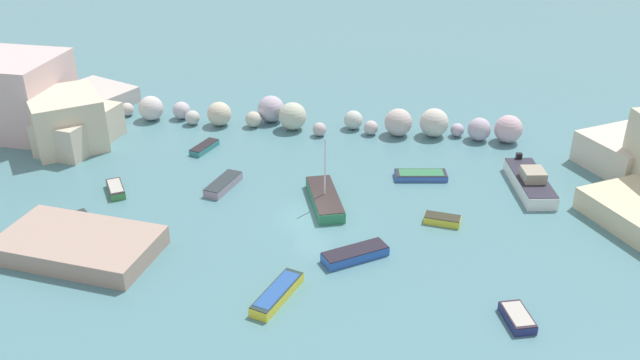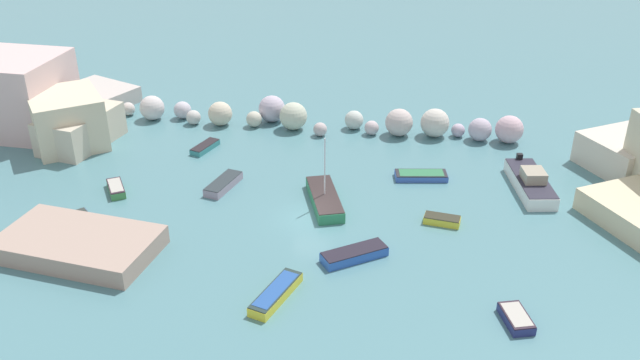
{
  "view_description": "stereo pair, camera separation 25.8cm",
  "coord_description": "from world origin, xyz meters",
  "px_view_note": "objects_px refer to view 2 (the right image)",
  "views": [
    {
      "loc": [
        7.04,
        -40.24,
        24.32
      ],
      "look_at": [
        0.0,
        3.93,
        1.0
      ],
      "focal_mm": 37.81,
      "sensor_mm": 36.0,
      "label": 1
    },
    {
      "loc": [
        7.3,
        -40.2,
        24.32
      ],
      "look_at": [
        0.0,
        3.93,
        1.0
      ],
      "focal_mm": 37.81,
      "sensor_mm": 36.0,
      "label": 2
    }
  ],
  "objects_px": {
    "stone_dock": "(79,244)",
    "moored_boat_5": "(325,199)",
    "moored_boat_1": "(354,254)",
    "moored_boat_6": "(276,293)",
    "moored_boat_3": "(223,184)",
    "moored_boat_10": "(442,220)",
    "moored_boat_0": "(530,182)",
    "moored_boat_2": "(116,188)",
    "moored_boat_7": "(421,175)",
    "moored_boat_9": "(516,318)",
    "moored_boat_4": "(57,225)",
    "moored_boat_8": "(205,147)"
  },
  "relations": [
    {
      "from": "moored_boat_6",
      "to": "moored_boat_7",
      "type": "xyz_separation_m",
      "value": [
        7.87,
        16.71,
        -0.06
      ]
    },
    {
      "from": "moored_boat_9",
      "to": "moored_boat_0",
      "type": "bearing_deg",
      "value": 153.76
    },
    {
      "from": "moored_boat_1",
      "to": "moored_boat_2",
      "type": "height_order",
      "value": "moored_boat_1"
    },
    {
      "from": "moored_boat_2",
      "to": "moored_boat_4",
      "type": "bearing_deg",
      "value": 131.29
    },
    {
      "from": "moored_boat_6",
      "to": "moored_boat_5",
      "type": "bearing_deg",
      "value": 12.27
    },
    {
      "from": "moored_boat_2",
      "to": "moored_boat_7",
      "type": "height_order",
      "value": "moored_boat_2"
    },
    {
      "from": "stone_dock",
      "to": "moored_boat_9",
      "type": "relative_size",
      "value": 3.63
    },
    {
      "from": "moored_boat_10",
      "to": "moored_boat_7",
      "type": "bearing_deg",
      "value": -67.74
    },
    {
      "from": "stone_dock",
      "to": "moored_boat_6",
      "type": "bearing_deg",
      "value": -10.92
    },
    {
      "from": "moored_boat_5",
      "to": "moored_boat_4",
      "type": "bearing_deg",
      "value": -88.82
    },
    {
      "from": "moored_boat_0",
      "to": "moored_boat_3",
      "type": "bearing_deg",
      "value": -91.61
    },
    {
      "from": "moored_boat_2",
      "to": "moored_boat_7",
      "type": "xyz_separation_m",
      "value": [
        22.64,
        5.99,
        -0.04
      ]
    },
    {
      "from": "moored_boat_3",
      "to": "moored_boat_6",
      "type": "distance_m",
      "value": 14.51
    },
    {
      "from": "moored_boat_0",
      "to": "moored_boat_2",
      "type": "xyz_separation_m",
      "value": [
        -30.84,
        -5.47,
        -0.32
      ]
    },
    {
      "from": "moored_boat_1",
      "to": "moored_boat_10",
      "type": "xyz_separation_m",
      "value": [
        5.5,
        5.3,
        -0.05
      ]
    },
    {
      "from": "moored_boat_0",
      "to": "moored_boat_3",
      "type": "xyz_separation_m",
      "value": [
        -23.05,
        -3.47,
        -0.32
      ]
    },
    {
      "from": "moored_boat_1",
      "to": "moored_boat_4",
      "type": "height_order",
      "value": "moored_boat_4"
    },
    {
      "from": "moored_boat_9",
      "to": "moored_boat_10",
      "type": "bearing_deg",
      "value": -175.47
    },
    {
      "from": "stone_dock",
      "to": "moored_boat_2",
      "type": "height_order",
      "value": "stone_dock"
    },
    {
      "from": "moored_boat_4",
      "to": "moored_boat_7",
      "type": "xyz_separation_m",
      "value": [
        24.32,
        11.69,
        -0.07
      ]
    },
    {
      "from": "moored_boat_0",
      "to": "moored_boat_3",
      "type": "distance_m",
      "value": 23.31
    },
    {
      "from": "moored_boat_1",
      "to": "moored_boat_9",
      "type": "height_order",
      "value": "moored_boat_1"
    },
    {
      "from": "moored_boat_3",
      "to": "moored_boat_4",
      "type": "height_order",
      "value": "moored_boat_4"
    },
    {
      "from": "stone_dock",
      "to": "moored_boat_6",
      "type": "distance_m",
      "value": 13.85
    },
    {
      "from": "moored_boat_1",
      "to": "moored_boat_7",
      "type": "height_order",
      "value": "moored_boat_1"
    },
    {
      "from": "moored_boat_1",
      "to": "moored_boat_4",
      "type": "distance_m",
      "value": 20.47
    },
    {
      "from": "moored_boat_0",
      "to": "moored_boat_7",
      "type": "relative_size",
      "value": 1.66
    },
    {
      "from": "moored_boat_1",
      "to": "moored_boat_10",
      "type": "height_order",
      "value": "moored_boat_1"
    },
    {
      "from": "moored_boat_7",
      "to": "moored_boat_0",
      "type": "bearing_deg",
      "value": -12.75
    },
    {
      "from": "moored_boat_1",
      "to": "moored_boat_3",
      "type": "bearing_deg",
      "value": 109.38
    },
    {
      "from": "stone_dock",
      "to": "moored_boat_5",
      "type": "bearing_deg",
      "value": 31.21
    },
    {
      "from": "stone_dock",
      "to": "moored_boat_4",
      "type": "height_order",
      "value": "stone_dock"
    },
    {
      "from": "moored_boat_2",
      "to": "moored_boat_6",
      "type": "height_order",
      "value": "moored_boat_6"
    },
    {
      "from": "moored_boat_5",
      "to": "moored_boat_6",
      "type": "bearing_deg",
      "value": -24.33
    },
    {
      "from": "moored_boat_3",
      "to": "moored_boat_5",
      "type": "relative_size",
      "value": 0.64
    },
    {
      "from": "moored_boat_2",
      "to": "moored_boat_3",
      "type": "xyz_separation_m",
      "value": [
        7.79,
        2.0,
        -0.0
      ]
    },
    {
      "from": "moored_boat_5",
      "to": "moored_boat_10",
      "type": "distance_m",
      "value": 8.59
    },
    {
      "from": "moored_boat_10",
      "to": "moored_boat_5",
      "type": "bearing_deg",
      "value": -0.99
    },
    {
      "from": "moored_boat_7",
      "to": "moored_boat_10",
      "type": "relative_size",
      "value": 1.63
    },
    {
      "from": "moored_boat_1",
      "to": "moored_boat_2",
      "type": "bearing_deg",
      "value": 127.65
    },
    {
      "from": "moored_boat_1",
      "to": "moored_boat_8",
      "type": "distance_m",
      "value": 20.38
    },
    {
      "from": "moored_boat_1",
      "to": "moored_boat_6",
      "type": "xyz_separation_m",
      "value": [
        -4.02,
        -4.82,
        0.01
      ]
    },
    {
      "from": "moored_boat_1",
      "to": "moored_boat_7",
      "type": "relative_size",
      "value": 1.01
    },
    {
      "from": "stone_dock",
      "to": "moored_boat_1",
      "type": "distance_m",
      "value": 17.75
    },
    {
      "from": "stone_dock",
      "to": "moored_boat_5",
      "type": "xyz_separation_m",
      "value": [
        14.64,
        8.87,
        -0.21
      ]
    },
    {
      "from": "moored_boat_0",
      "to": "moored_boat_5",
      "type": "xyz_separation_m",
      "value": [
        -15.03,
        -4.7,
        -0.21
      ]
    },
    {
      "from": "moored_boat_5",
      "to": "moored_boat_3",
      "type": "bearing_deg",
      "value": -117.85
    },
    {
      "from": "stone_dock",
      "to": "moored_boat_3",
      "type": "bearing_deg",
      "value": 56.77
    },
    {
      "from": "stone_dock",
      "to": "moored_boat_10",
      "type": "bearing_deg",
      "value": 17.97
    },
    {
      "from": "stone_dock",
      "to": "moored_boat_7",
      "type": "bearing_deg",
      "value": 33.27
    }
  ]
}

